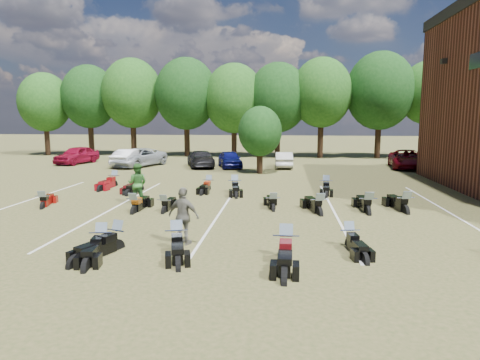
# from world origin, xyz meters

# --- Properties ---
(ground) EXTENTS (160.00, 160.00, 0.00)m
(ground) POSITION_xyz_m (0.00, 0.00, 0.00)
(ground) COLOR brown
(ground) RESTS_ON ground
(car_0) EXTENTS (2.78, 4.89, 1.57)m
(car_0) POSITION_xyz_m (-18.56, 20.35, 0.78)
(car_0) COLOR maroon
(car_0) RESTS_ON ground
(car_1) EXTENTS (2.11, 4.66, 1.48)m
(car_1) POSITION_xyz_m (-12.99, 18.75, 0.74)
(car_1) COLOR silver
(car_1) RESTS_ON ground
(car_2) EXTENTS (4.29, 6.01, 1.52)m
(car_2) POSITION_xyz_m (-12.44, 18.88, 0.76)
(car_2) COLOR #969A9E
(car_2) RESTS_ON ground
(car_3) EXTENTS (3.29, 5.15, 1.39)m
(car_3) POSITION_xyz_m (-7.11, 18.98, 0.69)
(car_3) COLOR black
(car_3) RESTS_ON ground
(car_4) EXTENTS (2.70, 4.35, 1.38)m
(car_4) POSITION_xyz_m (-4.64, 18.88, 0.69)
(car_4) COLOR #0C0F58
(car_4) RESTS_ON ground
(car_5) EXTENTS (1.48, 3.97, 1.29)m
(car_5) POSITION_xyz_m (-0.22, 19.30, 0.65)
(car_5) COLOR #AFAFAA
(car_5) RESTS_ON ground
(car_6) EXTENTS (3.13, 5.64, 1.49)m
(car_6) POSITION_xyz_m (9.70, 19.79, 0.75)
(car_6) COLOR #56040D
(car_6) RESTS_ON ground
(car_7) EXTENTS (3.88, 5.77, 1.55)m
(car_7) POSITION_xyz_m (13.13, 19.49, 0.78)
(car_7) COLOR #343337
(car_7) RESTS_ON ground
(person_green) EXTENTS (0.97, 0.77, 1.96)m
(person_green) POSITION_xyz_m (-7.23, 3.78, 0.98)
(person_green) COLOR #2E6827
(person_green) RESTS_ON ground
(person_grey) EXTENTS (1.20, 0.78, 1.90)m
(person_grey) POSITION_xyz_m (-3.49, -2.49, 0.95)
(person_grey) COLOR #5E5C51
(person_grey) RESTS_ON ground
(motorcycle_1) EXTENTS (1.06, 2.33, 1.25)m
(motorcycle_1) POSITION_xyz_m (-5.87, -3.54, 0.00)
(motorcycle_1) COLOR black
(motorcycle_1) RESTS_ON ground
(motorcycle_2) EXTENTS (1.33, 2.44, 1.30)m
(motorcycle_2) POSITION_xyz_m (-3.58, -3.12, 0.00)
(motorcycle_2) COLOR black
(motorcycle_2) RESTS_ON ground
(motorcycle_3) EXTENTS (1.47, 2.44, 1.30)m
(motorcycle_3) POSITION_xyz_m (-5.49, -3.30, 0.00)
(motorcycle_3) COLOR black
(motorcycle_3) RESTS_ON ground
(motorcycle_4) EXTENTS (0.95, 2.14, 1.15)m
(motorcycle_4) POSITION_xyz_m (1.89, -2.27, 0.00)
(motorcycle_4) COLOR black
(motorcycle_4) RESTS_ON ground
(motorcycle_5) EXTENTS (0.87, 2.54, 1.41)m
(motorcycle_5) POSITION_xyz_m (-0.16, -3.58, 0.00)
(motorcycle_5) COLOR black
(motorcycle_5) RESTS_ON ground
(motorcycle_7) EXTENTS (1.17, 2.17, 1.15)m
(motorcycle_7) POSITION_xyz_m (-11.23, 2.33, 0.00)
(motorcycle_7) COLOR maroon
(motorcycle_7) RESTS_ON ground
(motorcycle_8) EXTENTS (0.80, 2.30, 1.27)m
(motorcycle_8) POSITION_xyz_m (-6.71, 1.78, 0.00)
(motorcycle_8) COLOR black
(motorcycle_8) RESTS_ON ground
(motorcycle_9) EXTENTS (0.72, 2.07, 1.14)m
(motorcycle_9) POSITION_xyz_m (-5.43, 1.99, 0.00)
(motorcycle_9) COLOR black
(motorcycle_9) RESTS_ON ground
(motorcycle_10) EXTENTS (0.94, 2.16, 1.16)m
(motorcycle_10) POSITION_xyz_m (-0.70, 2.91, 0.00)
(motorcycle_10) COLOR black
(motorcycle_10) RESTS_ON ground
(motorcycle_11) EXTENTS (1.33, 2.53, 1.35)m
(motorcycle_11) POSITION_xyz_m (1.29, 2.27, 0.00)
(motorcycle_11) COLOR black
(motorcycle_11) RESTS_ON ground
(motorcycle_12) EXTENTS (0.88, 2.50, 1.38)m
(motorcycle_12) POSITION_xyz_m (3.40, 2.63, 0.00)
(motorcycle_12) COLOR black
(motorcycle_12) RESTS_ON ground
(motorcycle_13) EXTENTS (1.14, 2.56, 1.38)m
(motorcycle_13) POSITION_xyz_m (5.05, 2.98, 0.00)
(motorcycle_13) COLOR black
(motorcycle_13) RESTS_ON ground
(motorcycle_14) EXTENTS (0.76, 2.18, 1.20)m
(motorcycle_14) POSITION_xyz_m (-8.66, 7.60, 0.00)
(motorcycle_14) COLOR #510B0F
(motorcycle_14) RESTS_ON ground
(motorcycle_15) EXTENTS (0.92, 2.44, 1.34)m
(motorcycle_15) POSITION_xyz_m (-10.41, 8.68, 0.00)
(motorcycle_15) COLOR maroon
(motorcycle_15) RESTS_ON ground
(motorcycle_16) EXTENTS (0.91, 2.28, 1.24)m
(motorcycle_16) POSITION_xyz_m (-8.34, 7.44, 0.00)
(motorcycle_16) COLOR black
(motorcycle_16) RESTS_ON ground
(motorcycle_17) EXTENTS (0.82, 2.18, 1.20)m
(motorcycle_17) POSITION_xyz_m (-4.50, 7.91, 0.00)
(motorcycle_17) COLOR black
(motorcycle_17) RESTS_ON ground
(motorcycle_18) EXTENTS (1.12, 2.48, 1.33)m
(motorcycle_18) POSITION_xyz_m (-2.94, 7.43, 0.00)
(motorcycle_18) COLOR black
(motorcycle_18) RESTS_ON ground
(motorcycle_19) EXTENTS (0.92, 2.35, 1.28)m
(motorcycle_19) POSITION_xyz_m (2.13, 8.04, 0.00)
(motorcycle_19) COLOR black
(motorcycle_19) RESTS_ON ground
(tree_line) EXTENTS (56.00, 6.00, 9.79)m
(tree_line) POSITION_xyz_m (-1.00, 29.00, 6.31)
(tree_line) COLOR black
(tree_line) RESTS_ON ground
(young_tree_midfield) EXTENTS (3.20, 3.20, 4.70)m
(young_tree_midfield) POSITION_xyz_m (-2.00, 15.50, 3.09)
(young_tree_midfield) COLOR black
(young_tree_midfield) RESTS_ON ground
(parking_lines) EXTENTS (20.10, 14.00, 0.01)m
(parking_lines) POSITION_xyz_m (-3.00, 3.00, 0.01)
(parking_lines) COLOR silver
(parking_lines) RESTS_ON ground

